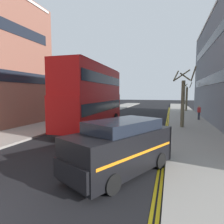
# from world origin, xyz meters

# --- Properties ---
(sidewalk_right) EXTENTS (4.00, 80.00, 0.14)m
(sidewalk_right) POSITION_xyz_m (6.50, 16.00, 0.07)
(sidewalk_right) COLOR gray
(sidewalk_right) RESTS_ON ground
(sidewalk_left) EXTENTS (4.00, 80.00, 0.14)m
(sidewalk_left) POSITION_xyz_m (-6.50, 16.00, 0.07)
(sidewalk_left) COLOR gray
(sidewalk_left) RESTS_ON ground
(kerb_line_outer) EXTENTS (0.10, 56.00, 0.01)m
(kerb_line_outer) POSITION_xyz_m (4.40, 14.00, 0.00)
(kerb_line_outer) COLOR yellow
(kerb_line_outer) RESTS_ON ground
(kerb_line_inner) EXTENTS (0.10, 56.00, 0.01)m
(kerb_line_inner) POSITION_xyz_m (4.24, 14.00, 0.00)
(kerb_line_inner) COLOR yellow
(kerb_line_inner) RESTS_ON ground
(double_decker_bus_away) EXTENTS (3.02, 10.87, 5.64)m
(double_decker_bus_away) POSITION_xyz_m (-2.17, 13.67, 3.03)
(double_decker_bus_away) COLOR #B20F0F
(double_decker_bus_away) RESTS_ON ground
(taxi_minivan) EXTENTS (3.83, 5.14, 2.12)m
(taxi_minivan) POSITION_xyz_m (2.75, 4.75, 1.07)
(taxi_minivan) COLOR black
(taxi_minivan) RESTS_ON ground
(pedestrian_far) EXTENTS (0.34, 0.22, 1.62)m
(pedestrian_far) POSITION_xyz_m (7.75, 21.43, 0.99)
(pedestrian_far) COLOR #2D2D38
(pedestrian_far) RESTS_ON sidewalk_right
(street_tree_near) EXTENTS (1.71, 1.68, 4.95)m
(street_tree_near) POSITION_xyz_m (7.20, 32.98, 2.40)
(street_tree_near) COLOR #6B6047
(street_tree_near) RESTS_ON sidewalk_right
(street_tree_mid) EXTENTS (1.84, 1.65, 5.32)m
(street_tree_mid) POSITION_xyz_m (5.66, 15.80, 2.67)
(street_tree_mid) COLOR #6B6047
(street_tree_mid) RESTS_ON sidewalk_right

